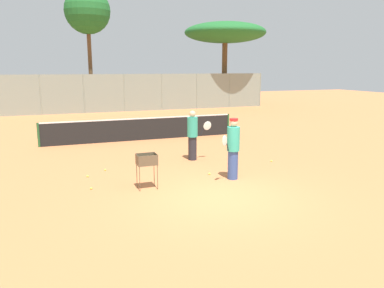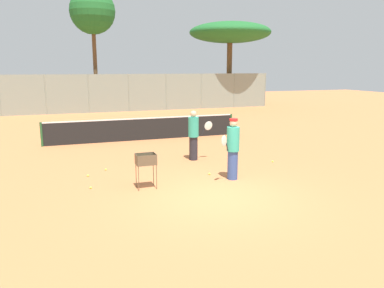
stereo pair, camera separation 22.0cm
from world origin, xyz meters
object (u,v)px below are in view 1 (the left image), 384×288
Objects in this scene: player_red_cap at (193,135)px; parked_car at (0,102)px; player_white_outfit at (233,148)px; ball_cart at (146,162)px; tennis_net at (142,129)px.

parked_car is (-8.62, 21.24, -0.29)m from player_red_cap.
ball_cart is at bearing -36.81° from player_white_outfit.
player_red_cap is 0.44× the size of parked_car.
player_red_cap is 1.84× the size of ball_cart.
ball_cart is 24.75m from parked_car.
player_white_outfit reaches higher than tennis_net.
parked_car reaches higher than tennis_net.
ball_cart is (-1.58, -7.24, 0.21)m from tennis_net.
parked_car is at bearing -106.01° from player_white_outfit.
player_white_outfit is 25.58m from parked_car.
tennis_net is at bearing -65.12° from parked_car.
player_red_cap reaches higher than parked_car.
player_white_outfit is 1.02× the size of player_red_cap.
tennis_net is at bearing -117.45° from player_white_outfit.
player_red_cap is at bearing -120.72° from player_white_outfit.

